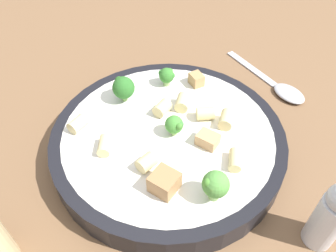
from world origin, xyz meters
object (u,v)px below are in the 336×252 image
Objects in this scene: broccoli_floret_2 at (174,125)px; rigatoni_5 at (184,103)px; pasta_bowl at (168,139)px; rigatoni_2 at (226,119)px; rigatoni_1 at (145,162)px; chicken_chunk_0 at (164,182)px; pepper_shaker at (331,216)px; broccoli_floret_1 at (215,185)px; rigatoni_6 at (235,160)px; broccoli_floret_3 at (167,75)px; rigatoni_3 at (105,145)px; broccoli_floret_0 at (124,87)px; rigatoni_0 at (78,124)px; rigatoni_4 at (205,113)px; spoon at (278,86)px; rigatoni_7 at (162,108)px; chicken_chunk_1 at (197,80)px; chicken_chunk_2 at (209,137)px.

rigatoni_5 is at bearing 8.06° from broccoli_floret_2.
pasta_bowl is 11.39× the size of rigatoni_2.
rigatoni_1 is 0.75× the size of chicken_chunk_0.
broccoli_floret_1 is at bearing 98.85° from pepper_shaker.
broccoli_floret_1 is at bearing -79.20° from chicken_chunk_0.
pasta_bowl is 14.39× the size of rigatoni_1.
broccoli_floret_3 is at bearing 51.22° from rigatoni_6.
broccoli_floret_3 reaches higher than chicken_chunk_0.
rigatoni_2 reaches higher than pasta_bowl.
pasta_bowl is 0.06m from rigatoni_5.
rigatoni_1 is (-0.15, -0.04, -0.01)m from broccoli_floret_3.
chicken_chunk_0 reaches higher than rigatoni_3.
broccoli_floret_0 is 1.35× the size of rigatoni_6.
pasta_bowl is 0.09m from chicken_chunk_0.
rigatoni_6 is (-0.02, -0.09, 0.02)m from pasta_bowl.
rigatoni_1 and rigatoni_5 have the same top height.
rigatoni_0 is 0.16m from rigatoni_4.
broccoli_floret_1 is 0.25× the size of spoon.
rigatoni_5 is (0.02, -0.08, -0.01)m from broccoli_floret_0.
broccoli_floret_3 is 1.19× the size of rigatoni_0.
rigatoni_7 is at bearing 67.81° from rigatoni_6.
rigatoni_2 reaches higher than rigatoni_6.
spoon is (0.10, -0.15, -0.05)m from broccoli_floret_3.
rigatoni_5 is 0.22m from pepper_shaker.
pasta_bowl is 14.48× the size of chicken_chunk_1.
broccoli_floret_2 is 1.05× the size of rigatoni_3.
pasta_bowl is at bearing 123.09° from rigatoni_2.
broccoli_floret_3 is 0.06m from rigatoni_7.
chicken_chunk_2 is at bearing -154.69° from rigatoni_4.
pepper_shaker is (-0.16, -0.19, 0.00)m from chicken_chunk_1.
rigatoni_4 is at bearing -43.07° from rigatoni_3.
rigatoni_0 is 0.32m from spoon.
rigatoni_1 is at bearing -94.49° from rigatoni_3.
broccoli_floret_2 is at bearing -111.71° from broccoli_floret_0.
rigatoni_3 is (0.01, 0.14, -0.02)m from broccoli_floret_1.
spoon is at bearing -51.13° from broccoli_floret_0.
rigatoni_4 is (0.04, -0.03, -0.01)m from broccoli_floret_2.
rigatoni_4 is (0.08, -0.14, 0.00)m from rigatoni_0.
rigatoni_5 is at bearing -45.99° from rigatoni_7.
chicken_chunk_2 is (-0.04, -0.02, -0.00)m from rigatoni_4.
rigatoni_5 reaches higher than spoon.
rigatoni_2 is at bearing -15.42° from chicken_chunk_0.
pepper_shaker reaches higher than rigatoni_2.
chicken_chunk_1 is (0.07, -0.08, -0.01)m from broccoli_floret_0.
rigatoni_4 is 0.04m from chicken_chunk_2.
pepper_shaker reaches higher than broccoli_floret_3.
rigatoni_0 is at bearing 108.55° from broccoli_floret_2.
rigatoni_2 is at bearing -50.78° from rigatoni_3.
rigatoni_7 reaches higher than rigatoni_3.
chicken_chunk_2 is (0.01, -0.04, -0.01)m from broccoli_floret_2.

